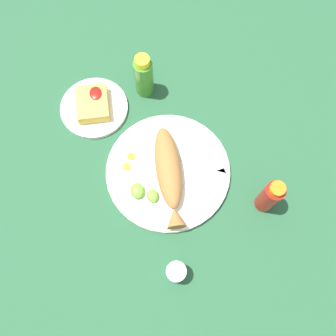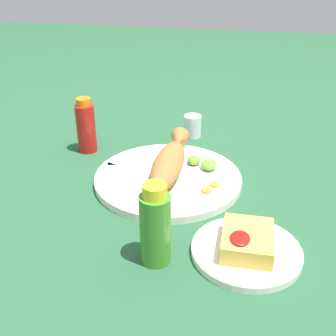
{
  "view_description": "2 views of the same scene",
  "coord_description": "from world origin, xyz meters",
  "px_view_note": "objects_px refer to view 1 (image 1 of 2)",
  "views": [
    {
      "loc": [
        -0.35,
        0.05,
        1.02
      ],
      "look_at": [
        0.0,
        0.0,
        0.04
      ],
      "focal_mm": 40.0,
      "sensor_mm": 36.0,
      "label": 1
    },
    {
      "loc": [
        0.86,
        0.17,
        0.51
      ],
      "look_at": [
        0.0,
        0.0,
        0.04
      ],
      "focal_mm": 45.0,
      "sensor_mm": 36.0,
      "label": 2
    }
  ],
  "objects_px": {
    "fried_fish": "(169,173)",
    "fork_far": "(199,180)",
    "hot_sauce_bottle_green": "(144,76)",
    "salt_cup": "(176,272)",
    "fork_near": "(199,164)",
    "hot_sauce_bottle_red": "(270,197)",
    "side_plate_fries": "(94,108)",
    "main_plate": "(168,171)"
  },
  "relations": [
    {
      "from": "fork_far",
      "to": "hot_sauce_bottle_red",
      "type": "distance_m",
      "value": 0.2
    },
    {
      "from": "fork_near",
      "to": "hot_sauce_bottle_red",
      "type": "relative_size",
      "value": 1.17
    },
    {
      "from": "fork_far",
      "to": "hot_sauce_bottle_red",
      "type": "xyz_separation_m",
      "value": [
        -0.08,
        -0.17,
        0.05
      ]
    },
    {
      "from": "main_plate",
      "to": "hot_sauce_bottle_green",
      "type": "bearing_deg",
      "value": 6.83
    },
    {
      "from": "main_plate",
      "to": "hot_sauce_bottle_red",
      "type": "bearing_deg",
      "value": -116.66
    },
    {
      "from": "main_plate",
      "to": "hot_sauce_bottle_red",
      "type": "relative_size",
      "value": 2.33
    },
    {
      "from": "fork_far",
      "to": "salt_cup",
      "type": "distance_m",
      "value": 0.26
    },
    {
      "from": "main_plate",
      "to": "fork_far",
      "type": "bearing_deg",
      "value": -117.14
    },
    {
      "from": "fried_fish",
      "to": "side_plate_fries",
      "type": "xyz_separation_m",
      "value": [
        0.25,
        0.19,
        -0.04
      ]
    },
    {
      "from": "main_plate",
      "to": "side_plate_fries",
      "type": "height_order",
      "value": "main_plate"
    },
    {
      "from": "salt_cup",
      "to": "side_plate_fries",
      "type": "distance_m",
      "value": 0.54
    },
    {
      "from": "fried_fish",
      "to": "salt_cup",
      "type": "bearing_deg",
      "value": 176.22
    },
    {
      "from": "hot_sauce_bottle_red",
      "to": "side_plate_fries",
      "type": "xyz_separation_m",
      "value": [
        0.36,
        0.45,
        -0.06
      ]
    },
    {
      "from": "fork_near",
      "to": "hot_sauce_bottle_green",
      "type": "relative_size",
      "value": 1.11
    },
    {
      "from": "fork_far",
      "to": "hot_sauce_bottle_red",
      "type": "bearing_deg",
      "value": -39.48
    },
    {
      "from": "salt_cup",
      "to": "fried_fish",
      "type": "bearing_deg",
      "value": -3.82
    },
    {
      "from": "fried_fish",
      "to": "salt_cup",
      "type": "height_order",
      "value": "fried_fish"
    },
    {
      "from": "fried_fish",
      "to": "side_plate_fries",
      "type": "distance_m",
      "value": 0.32
    },
    {
      "from": "hot_sauce_bottle_green",
      "to": "side_plate_fries",
      "type": "distance_m",
      "value": 0.18
    },
    {
      "from": "fork_near",
      "to": "salt_cup",
      "type": "height_order",
      "value": "salt_cup"
    },
    {
      "from": "fork_near",
      "to": "hot_sauce_bottle_green",
      "type": "xyz_separation_m",
      "value": [
        0.27,
        0.12,
        0.05
      ]
    },
    {
      "from": "side_plate_fries",
      "to": "fork_far",
      "type": "bearing_deg",
      "value": -134.89
    },
    {
      "from": "fork_near",
      "to": "hot_sauce_bottle_red",
      "type": "bearing_deg",
      "value": -17.16
    },
    {
      "from": "fork_near",
      "to": "salt_cup",
      "type": "xyz_separation_m",
      "value": [
        -0.29,
        0.11,
        0.01
      ]
    },
    {
      "from": "hot_sauce_bottle_green",
      "to": "side_plate_fries",
      "type": "xyz_separation_m",
      "value": [
        -0.05,
        0.16,
        -0.07
      ]
    },
    {
      "from": "side_plate_fries",
      "to": "fried_fish",
      "type": "bearing_deg",
      "value": -142.31
    },
    {
      "from": "fork_far",
      "to": "salt_cup",
      "type": "bearing_deg",
      "value": -125.75
    },
    {
      "from": "hot_sauce_bottle_green",
      "to": "side_plate_fries",
      "type": "height_order",
      "value": "hot_sauce_bottle_green"
    },
    {
      "from": "fried_fish",
      "to": "side_plate_fries",
      "type": "bearing_deg",
      "value": 37.72
    },
    {
      "from": "fried_fish",
      "to": "fork_far",
      "type": "xyz_separation_m",
      "value": [
        -0.02,
        -0.08,
        -0.03
      ]
    },
    {
      "from": "fork_near",
      "to": "fork_far",
      "type": "bearing_deg",
      "value": -77.8
    },
    {
      "from": "hot_sauce_bottle_red",
      "to": "salt_cup",
      "type": "xyz_separation_m",
      "value": [
        -0.15,
        0.27,
        -0.04
      ]
    },
    {
      "from": "main_plate",
      "to": "hot_sauce_bottle_green",
      "type": "distance_m",
      "value": 0.29
    },
    {
      "from": "fork_near",
      "to": "salt_cup",
      "type": "distance_m",
      "value": 0.31
    },
    {
      "from": "hot_sauce_bottle_green",
      "to": "fried_fish",
      "type": "bearing_deg",
      "value": -173.59
    },
    {
      "from": "fried_fish",
      "to": "hot_sauce_bottle_red",
      "type": "height_order",
      "value": "hot_sauce_bottle_red"
    },
    {
      "from": "hot_sauce_bottle_red",
      "to": "hot_sauce_bottle_green",
      "type": "xyz_separation_m",
      "value": [
        0.41,
        0.29,
        0.0
      ]
    },
    {
      "from": "main_plate",
      "to": "side_plate_fries",
      "type": "distance_m",
      "value": 0.3
    },
    {
      "from": "fork_near",
      "to": "side_plate_fries",
      "type": "height_order",
      "value": "fork_near"
    },
    {
      "from": "hot_sauce_bottle_green",
      "to": "salt_cup",
      "type": "xyz_separation_m",
      "value": [
        -0.56,
        -0.02,
        -0.05
      ]
    },
    {
      "from": "fried_fish",
      "to": "fork_far",
      "type": "height_order",
      "value": "fried_fish"
    },
    {
      "from": "hot_sauce_bottle_green",
      "to": "salt_cup",
      "type": "height_order",
      "value": "hot_sauce_bottle_green"
    }
  ]
}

